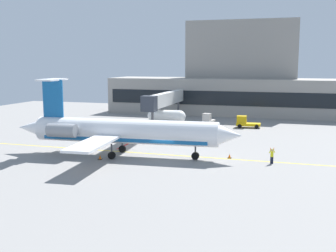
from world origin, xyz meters
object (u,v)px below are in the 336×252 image
pushback_tractor (245,122)px  fuel_tank (167,116)px  regional_jet (121,131)px  baggage_tug (208,120)px  marshaller (272,156)px

pushback_tractor → fuel_tank: bearing=-178.9°
pushback_tractor → fuel_tank: (-14.38, -0.27, 0.52)m
regional_jet → baggage_tug: size_ratio=8.95×
regional_jet → fuel_tank: 26.91m
regional_jet → marshaller: regional_jet is taller
marshaller → pushback_tractor: bearing=103.3°
pushback_tractor → regional_jet: bearing=-113.5°
fuel_tank → marshaller: (20.43, -25.37, -0.55)m
baggage_tug → pushback_tractor: 6.59m
fuel_tank → marshaller: bearing=-51.2°
pushback_tractor → marshaller: 26.34m
fuel_tank → baggage_tug: bearing=0.0°
marshaller → fuel_tank: bearing=128.8°
regional_jet → marshaller: 17.97m
baggage_tug → fuel_tank: fuel_tank is taller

